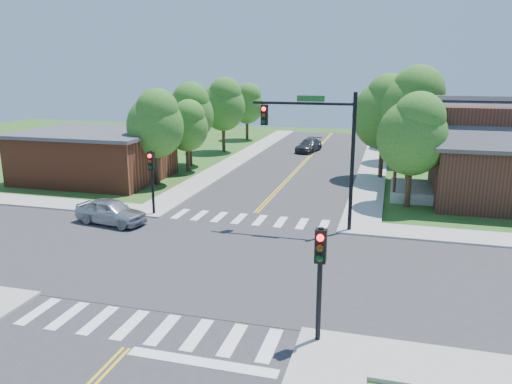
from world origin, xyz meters
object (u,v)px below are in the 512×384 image
(signal_pole_nw, at_px, (152,171))
(car_dgrey, at_px, (309,146))
(signal_mast_ne, at_px, (320,139))
(signal_pole_se, at_px, (320,264))
(car_silver, at_px, (111,212))

(signal_pole_nw, distance_m, car_dgrey, 24.90)
(signal_mast_ne, xyz_separation_m, car_dgrey, (-4.46, 24.29, -4.22))
(signal_pole_se, bearing_deg, signal_pole_nw, 135.00)
(signal_mast_ne, xyz_separation_m, signal_pole_nw, (-9.51, -0.01, -2.19))
(signal_pole_se, xyz_separation_m, car_dgrey, (-6.15, 35.50, -2.03))
(signal_pole_nw, relative_size, car_silver, 0.88)
(car_silver, bearing_deg, car_dgrey, -3.92)
(signal_mast_ne, height_order, car_silver, signal_mast_ne)
(signal_pole_nw, bearing_deg, signal_pole_se, -45.00)
(signal_mast_ne, bearing_deg, car_dgrey, 100.41)
(signal_mast_ne, height_order, car_dgrey, signal_mast_ne)
(car_silver, relative_size, car_dgrey, 0.94)
(signal_mast_ne, distance_m, car_silver, 11.96)
(signal_mast_ne, bearing_deg, car_silver, -169.27)
(car_dgrey, bearing_deg, car_silver, -94.50)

